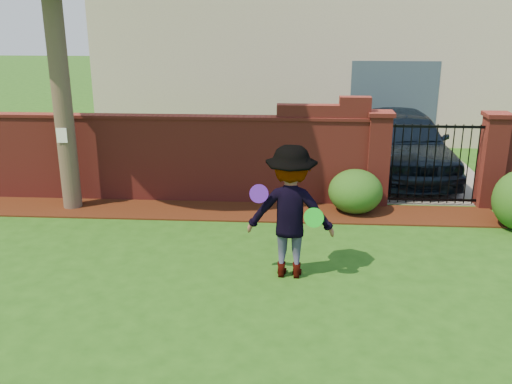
# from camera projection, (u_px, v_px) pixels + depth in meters

# --- Properties ---
(ground) EXTENTS (80.00, 80.00, 0.01)m
(ground) POSITION_uv_depth(u_px,v_px,m) (238.00, 296.00, 7.84)
(ground) COLOR #204F13
(ground) RESTS_ON ground
(mulch_bed) EXTENTS (11.10, 1.08, 0.03)m
(mulch_bed) POSITION_uv_depth(u_px,v_px,m) (205.00, 211.00, 11.06)
(mulch_bed) COLOR #321409
(mulch_bed) RESTS_ON ground
(brick_wall) EXTENTS (8.70, 0.31, 2.16)m
(brick_wall) POSITION_uv_depth(u_px,v_px,m) (157.00, 156.00, 11.47)
(brick_wall) COLOR maroon
(brick_wall) RESTS_ON ground
(pillar_left) EXTENTS (0.50, 0.50, 1.88)m
(pillar_left) POSITION_uv_depth(u_px,v_px,m) (378.00, 158.00, 11.19)
(pillar_left) COLOR maroon
(pillar_left) RESTS_ON ground
(pillar_right) EXTENTS (0.50, 0.50, 1.88)m
(pillar_right) POSITION_uv_depth(u_px,v_px,m) (492.00, 160.00, 11.06)
(pillar_right) COLOR maroon
(pillar_right) RESTS_ON ground
(iron_gate) EXTENTS (1.78, 0.03, 1.60)m
(iron_gate) POSITION_uv_depth(u_px,v_px,m) (434.00, 164.00, 11.16)
(iron_gate) COLOR black
(iron_gate) RESTS_ON ground
(driveway) EXTENTS (3.20, 8.00, 0.01)m
(driveway) POSITION_uv_depth(u_px,v_px,m) (396.00, 156.00, 15.22)
(driveway) COLOR gray
(driveway) RESTS_ON ground
(house) EXTENTS (12.40, 6.40, 6.30)m
(house) POSITION_uv_depth(u_px,v_px,m) (304.00, 28.00, 18.19)
(house) COLOR beige
(house) RESTS_ON ground
(car) EXTENTS (2.15, 4.68, 1.55)m
(car) POSITION_uv_depth(u_px,v_px,m) (405.00, 144.00, 13.09)
(car) COLOR black
(car) RESTS_ON ground
(paper_notice) EXTENTS (0.20, 0.01, 0.28)m
(paper_notice) POSITION_uv_depth(u_px,v_px,m) (62.00, 135.00, 10.64)
(paper_notice) COLOR white
(paper_notice) RESTS_ON tree
(shrub_left) EXTENTS (1.04, 1.04, 0.85)m
(shrub_left) POSITION_uv_depth(u_px,v_px,m) (355.00, 191.00, 10.90)
(shrub_left) COLOR #164B16
(shrub_left) RESTS_ON ground
(man) EXTENTS (1.32, 0.82, 1.96)m
(man) POSITION_uv_depth(u_px,v_px,m) (290.00, 213.00, 8.14)
(man) COLOR gray
(man) RESTS_ON ground
(frisbee_purple) EXTENTS (0.27, 0.10, 0.26)m
(frisbee_purple) POSITION_uv_depth(u_px,v_px,m) (259.00, 194.00, 7.89)
(frisbee_purple) COLOR #541BAC
(frisbee_purple) RESTS_ON man
(frisbee_green) EXTENTS (0.29, 0.13, 0.29)m
(frisbee_green) POSITION_uv_depth(u_px,v_px,m) (314.00, 218.00, 7.96)
(frisbee_green) COLOR green
(frisbee_green) RESTS_ON man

